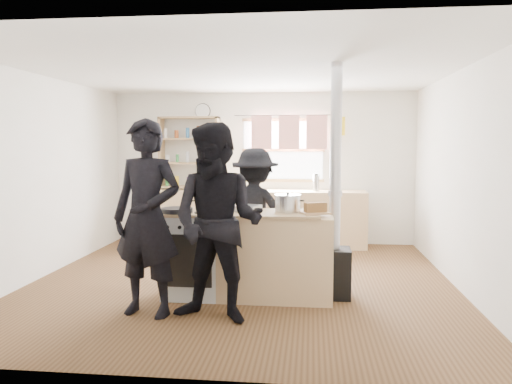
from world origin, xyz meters
The scene contains 14 objects.
ground centered at (0.00, 0.00, -0.01)m, with size 5.00×5.00×0.01m, color brown.
back_counter centered at (0.00, 2.22, 0.45)m, with size 3.40×0.55×0.90m, color #DAB783.
shelving_unit centered at (-1.20, 2.34, 1.51)m, with size 1.00×0.28×1.20m.
thermos centered at (0.90, 2.22, 1.03)m, with size 0.10×0.10×0.26m, color silver.
cooking_island centered at (0.14, -0.55, 0.47)m, with size 1.97×0.64×0.93m.
skillet_greens centered at (-0.59, -0.70, 0.96)m, with size 0.42×0.42×0.05m.
roast_tray centered at (0.11, -0.51, 0.97)m, with size 0.37×0.33×0.07m.
stockpot_stove centered at (-0.36, -0.41, 1.00)m, with size 0.20×0.20×0.17m.
stockpot_counter centered at (0.57, -0.52, 1.02)m, with size 0.28×0.28×0.21m.
bread_board centered at (0.86, -0.64, 0.98)m, with size 0.33×0.29×0.12m.
flue_heater centered at (1.07, -0.46, 0.64)m, with size 0.35×0.35×2.50m.
person_near_left centered at (-0.74, -1.22, 0.95)m, with size 0.69×0.45×1.90m, color black.
person_near_right centered at (-0.04, -1.32, 0.93)m, with size 0.90×0.70×1.85m, color black.
person_far centered at (0.13, 0.29, 0.80)m, with size 1.03×0.59×1.60m, color black.
Camera 1 is at (0.82, -5.80, 1.65)m, focal length 35.00 mm.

